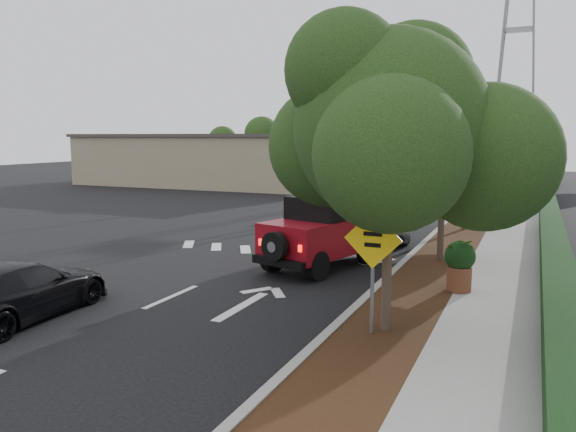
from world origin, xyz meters
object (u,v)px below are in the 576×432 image
Objects in this scene: black_suv_oncoming at (20,290)px; speed_hump_sign at (373,255)px; silver_suv_ahead at (368,217)px; red_jeep at (326,231)px.

speed_hump_sign is at bearing -170.37° from black_suv_oncoming.
silver_suv_ahead reaches higher than black_suv_oncoming.
red_jeep is 8.67m from black_suv_oncoming.
silver_suv_ahead is 2.29× the size of speed_hump_sign.
speed_hump_sign is at bearing -96.76° from silver_suv_ahead.
silver_suv_ahead is at bearing -112.72° from black_suv_oncoming.
red_jeep is 1.82× the size of speed_hump_sign.
black_suv_oncoming is (-4.27, -12.97, -0.14)m from silver_suv_ahead.
silver_suv_ahead is 13.65m from black_suv_oncoming.
black_suv_oncoming is at bearing -164.74° from speed_hump_sign.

